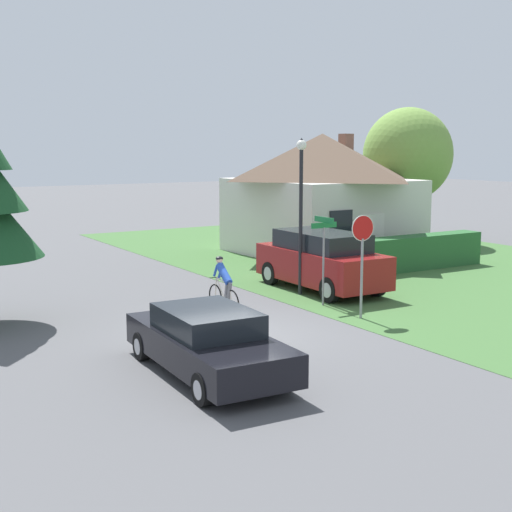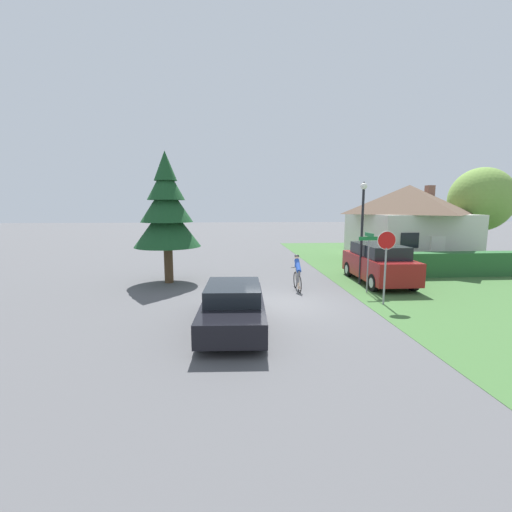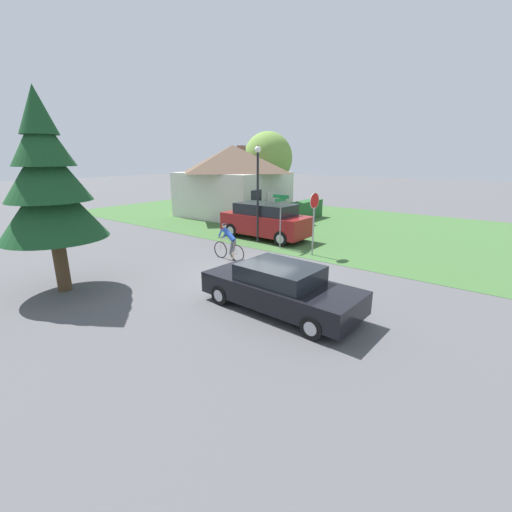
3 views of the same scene
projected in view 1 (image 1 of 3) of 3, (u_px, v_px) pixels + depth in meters
name	position (u px, v px, depth m)	size (l,w,h in m)	color
ground_plane	(227.00, 336.00, 17.60)	(140.00, 140.00, 0.00)	#515154
grass_verge_right	(437.00, 271.00, 26.81)	(16.00, 36.00, 0.01)	#3D6633
cottage_house	(322.00, 192.00, 30.90)	(7.04, 7.55, 5.21)	beige
hedge_row	(390.00, 255.00, 26.43)	(8.79, 0.90, 1.29)	#285B2D
sedan_left_lane	(207.00, 342.00, 14.58)	(2.08, 4.80, 1.37)	black
cyclist	(224.00, 286.00, 20.00)	(0.44, 1.74, 1.60)	black
parked_suv_right	(321.00, 260.00, 23.10)	(2.10, 4.91, 1.92)	maroon
stop_sign	(362.00, 246.00, 19.14)	(0.70, 0.07, 2.83)	gray
street_lamp	(301.00, 196.00, 22.06)	(0.31, 0.31, 4.90)	black
street_name_sign	(324.00, 244.00, 20.76)	(0.90, 0.90, 2.62)	gray
deciduous_tree_right	(408.00, 155.00, 34.70)	(4.34, 4.34, 6.53)	#4C3823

